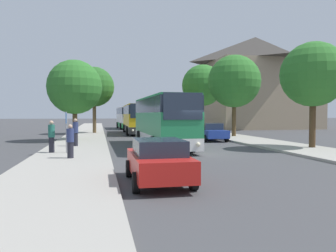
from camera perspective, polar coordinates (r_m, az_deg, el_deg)
ground_plane at (r=18.86m, az=5.36°, el=-4.92°), size 300.00×300.00×0.00m
sidewalk_left at (r=18.07m, az=-16.44°, el=-5.07°), size 4.00×120.00×0.15m
sidewalk_right at (r=21.96m, az=23.12°, el=-3.89°), size 4.00×120.00×0.15m
building_right_background at (r=56.52m, az=14.91°, el=7.31°), size 16.09×14.77×14.99m
bus_front at (r=22.67m, az=-0.96°, el=0.95°), size 2.80×10.96×3.47m
bus_middle at (r=38.50m, az=-5.56°, el=1.35°), size 2.91×11.60×3.37m
bus_rear at (r=51.62m, az=-7.09°, el=1.53°), size 3.05×10.23×3.36m
parked_car_left_curb at (r=10.92m, az=-1.71°, el=-5.99°), size 1.96×4.04×1.47m
parked_car_right_near at (r=28.36m, az=7.45°, el=-0.99°), size 2.05×4.06×1.51m
parked_car_right_far at (r=42.82m, az=0.76°, el=-0.00°), size 2.06×4.08×1.38m
bus_stop_sign at (r=18.98m, az=-17.27°, el=-0.20°), size 0.08×0.45×2.28m
pedestrian_waiting_near at (r=16.70m, az=-16.65°, el=-2.54°), size 0.36×0.36×1.65m
pedestrian_waiting_far at (r=19.45m, az=-19.62°, el=-1.70°), size 0.36×0.36×1.79m
pedestrian_walking_back at (r=22.85m, az=-15.80°, el=-1.02°), size 0.36×0.36×1.85m
tree_left_near at (r=38.55m, az=-12.74°, el=6.65°), size 4.55×4.55×7.54m
tree_left_far at (r=28.96m, az=-15.95°, el=6.51°), size 4.59×4.59×6.73m
tree_right_near at (r=23.26m, az=23.97°, el=8.17°), size 4.16×4.16×6.79m
tree_right_mid at (r=32.80m, az=11.46°, el=7.62°), size 5.11×5.11×7.90m
tree_right_far at (r=41.04m, az=6.04°, el=7.04°), size 5.12×5.12×8.27m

